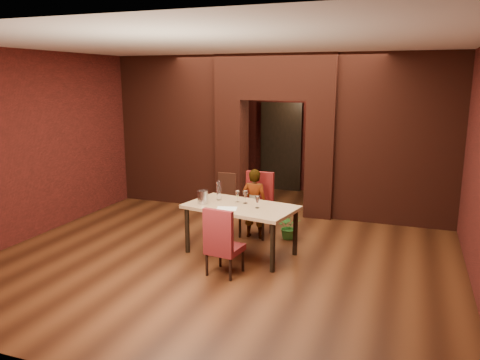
# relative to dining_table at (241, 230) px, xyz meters

# --- Properties ---
(floor) EXTENTS (8.00, 8.00, 0.00)m
(floor) POSITION_rel_dining_table_xyz_m (-0.19, 0.56, -0.39)
(floor) COLOR #4B2512
(floor) RESTS_ON ground
(ceiling) EXTENTS (7.00, 8.00, 0.04)m
(ceiling) POSITION_rel_dining_table_xyz_m (-0.19, 0.56, 2.81)
(ceiling) COLOR silver
(ceiling) RESTS_ON ground
(wall_back) EXTENTS (7.00, 0.04, 3.20)m
(wall_back) POSITION_rel_dining_table_xyz_m (-0.19, 4.56, 1.21)
(wall_back) COLOR maroon
(wall_back) RESTS_ON ground
(wall_front) EXTENTS (7.00, 0.04, 3.20)m
(wall_front) POSITION_rel_dining_table_xyz_m (-0.19, -3.44, 1.21)
(wall_front) COLOR maroon
(wall_front) RESTS_ON ground
(wall_left) EXTENTS (0.04, 8.00, 3.20)m
(wall_left) POSITION_rel_dining_table_xyz_m (-3.69, 0.56, 1.21)
(wall_left) COLOR maroon
(wall_left) RESTS_ON ground
(wall_right) EXTENTS (0.04, 8.00, 3.20)m
(wall_right) POSITION_rel_dining_table_xyz_m (3.31, 0.56, 1.21)
(wall_right) COLOR maroon
(wall_right) RESTS_ON ground
(pillar_left) EXTENTS (0.55, 0.55, 2.30)m
(pillar_left) POSITION_rel_dining_table_xyz_m (-1.14, 2.56, 0.76)
(pillar_left) COLOR maroon
(pillar_left) RESTS_ON ground
(pillar_right) EXTENTS (0.55, 0.55, 2.30)m
(pillar_right) POSITION_rel_dining_table_xyz_m (0.76, 2.56, 0.76)
(pillar_right) COLOR maroon
(pillar_right) RESTS_ON ground
(lintel) EXTENTS (2.45, 0.55, 0.90)m
(lintel) POSITION_rel_dining_table_xyz_m (-0.19, 2.56, 2.36)
(lintel) COLOR maroon
(lintel) RESTS_ON ground
(wing_wall_left) EXTENTS (2.28, 0.35, 3.20)m
(wing_wall_left) POSITION_rel_dining_table_xyz_m (-2.55, 2.56, 1.21)
(wing_wall_left) COLOR maroon
(wing_wall_left) RESTS_ON ground
(wing_wall_right) EXTENTS (2.28, 0.35, 3.20)m
(wing_wall_right) POSITION_rel_dining_table_xyz_m (2.17, 2.56, 1.21)
(wing_wall_right) COLOR maroon
(wing_wall_right) RESTS_ON ground
(vent_panel) EXTENTS (0.40, 0.03, 0.50)m
(vent_panel) POSITION_rel_dining_table_xyz_m (-1.14, 2.27, 0.16)
(vent_panel) COLOR #97452B
(vent_panel) RESTS_ON ground
(rear_door) EXTENTS (0.90, 0.08, 2.10)m
(rear_door) POSITION_rel_dining_table_xyz_m (-0.59, 4.50, 0.66)
(rear_door) COLOR black
(rear_door) RESTS_ON ground
(rear_door_frame) EXTENTS (1.02, 0.04, 2.22)m
(rear_door_frame) POSITION_rel_dining_table_xyz_m (-0.59, 4.46, 0.66)
(rear_door_frame) COLOR black
(rear_door_frame) RESTS_ON ground
(dining_table) EXTENTS (1.83, 1.24, 0.79)m
(dining_table) POSITION_rel_dining_table_xyz_m (0.00, 0.00, 0.00)
(dining_table) COLOR tan
(dining_table) RESTS_ON ground
(chair_far) EXTENTS (0.52, 0.52, 1.11)m
(chair_far) POSITION_rel_dining_table_xyz_m (-0.06, 0.92, 0.16)
(chair_far) COLOR maroon
(chair_far) RESTS_ON ground
(chair_near) EXTENTS (0.50, 0.50, 0.99)m
(chair_near) POSITION_rel_dining_table_xyz_m (0.06, -0.81, 0.10)
(chair_near) COLOR maroon
(chair_near) RESTS_ON ground
(person_seated) EXTENTS (0.45, 0.30, 1.21)m
(person_seated) POSITION_rel_dining_table_xyz_m (-0.06, 0.83, 0.21)
(person_seated) COLOR white
(person_seated) RESTS_ON ground
(wine_glass_a) EXTENTS (0.08, 0.08, 0.19)m
(wine_glass_a) POSITION_rel_dining_table_xyz_m (-0.12, 0.17, 0.49)
(wine_glass_a) COLOR white
(wine_glass_a) RESTS_ON dining_table
(wine_glass_b) EXTENTS (0.08, 0.08, 0.20)m
(wine_glass_b) POSITION_rel_dining_table_xyz_m (0.03, 0.14, 0.50)
(wine_glass_b) COLOR white
(wine_glass_b) RESTS_ON dining_table
(wine_glass_c) EXTENTS (0.07, 0.07, 0.18)m
(wine_glass_c) POSITION_rel_dining_table_xyz_m (0.29, -0.05, 0.49)
(wine_glass_c) COLOR white
(wine_glass_c) RESTS_ON dining_table
(tasting_sheet) EXTENTS (0.35, 0.29, 0.00)m
(tasting_sheet) POSITION_rel_dining_table_xyz_m (-0.14, -0.25, 0.40)
(tasting_sheet) COLOR white
(tasting_sheet) RESTS_ON dining_table
(wine_bucket) EXTENTS (0.17, 0.17, 0.21)m
(wine_bucket) POSITION_rel_dining_table_xyz_m (-0.60, -0.10, 0.50)
(wine_bucket) COLOR #B7B7BE
(wine_bucket) RESTS_ON dining_table
(water_bottle) EXTENTS (0.08, 0.08, 0.32)m
(water_bottle) POSITION_rel_dining_table_xyz_m (-0.45, 0.20, 0.56)
(water_bottle) COLOR white
(water_bottle) RESTS_ON dining_table
(potted_plant) EXTENTS (0.48, 0.45, 0.44)m
(potted_plant) POSITION_rel_dining_table_xyz_m (0.55, 0.94, -0.18)
(potted_plant) COLOR #2D6D26
(potted_plant) RESTS_ON ground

